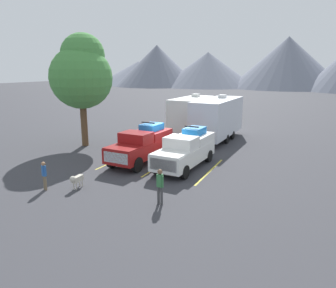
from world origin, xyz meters
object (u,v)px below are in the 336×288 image
(camper_trailer_b, at_px, (218,117))
(dog, at_px, (76,179))
(camper_trailer_a, at_px, (192,115))
(pickup_truck_a, at_px, (142,144))
(pickup_truck_b, at_px, (186,149))
(person_a, at_px, (160,184))
(person_b, at_px, (44,174))

(camper_trailer_b, distance_m, dog, 15.13)
(camper_trailer_a, bearing_deg, pickup_truck_a, -90.70)
(pickup_truck_a, height_order, pickup_truck_b, pickup_truck_a)
(camper_trailer_a, distance_m, person_a, 15.62)
(pickup_truck_a, bearing_deg, camper_trailer_b, 72.46)
(person_a, bearing_deg, camper_trailer_b, 95.68)
(pickup_truck_a, bearing_deg, person_b, -107.36)
(camper_trailer_a, distance_m, dog, 15.25)
(person_a, relative_size, dog, 1.67)
(camper_trailer_b, relative_size, dog, 8.63)
(person_b, relative_size, dog, 1.49)
(pickup_truck_b, relative_size, camper_trailer_a, 0.80)
(pickup_truck_b, relative_size, person_a, 3.37)
(pickup_truck_a, xyz_separation_m, camper_trailer_b, (2.76, 8.73, 0.86))
(camper_trailer_a, xyz_separation_m, dog, (-0.82, -15.15, -1.53))
(pickup_truck_a, bearing_deg, dog, -96.78)
(pickup_truck_a, xyz_separation_m, camper_trailer_a, (0.11, 9.24, 0.84))
(person_a, height_order, dog, person_a)
(person_a, height_order, person_b, person_a)
(person_a, xyz_separation_m, person_b, (-6.30, -0.92, -0.11))
(camper_trailer_a, distance_m, person_b, 16.14)
(person_a, bearing_deg, camper_trailer_a, 105.22)
(camper_trailer_b, bearing_deg, person_a, -84.32)
(pickup_truck_b, xyz_separation_m, camper_trailer_a, (-3.04, 9.08, 0.90))
(camper_trailer_a, distance_m, camper_trailer_b, 2.69)
(pickup_truck_a, relative_size, person_b, 3.66)
(pickup_truck_b, distance_m, person_a, 6.05)
(camper_trailer_b, bearing_deg, person_b, -107.46)
(pickup_truck_b, relative_size, camper_trailer_b, 0.65)
(camper_trailer_b, xyz_separation_m, person_b, (-4.86, -15.44, -1.19))
(pickup_truck_b, xyz_separation_m, dog, (-3.86, -6.07, -0.63))
(person_a, bearing_deg, pickup_truck_b, 100.02)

